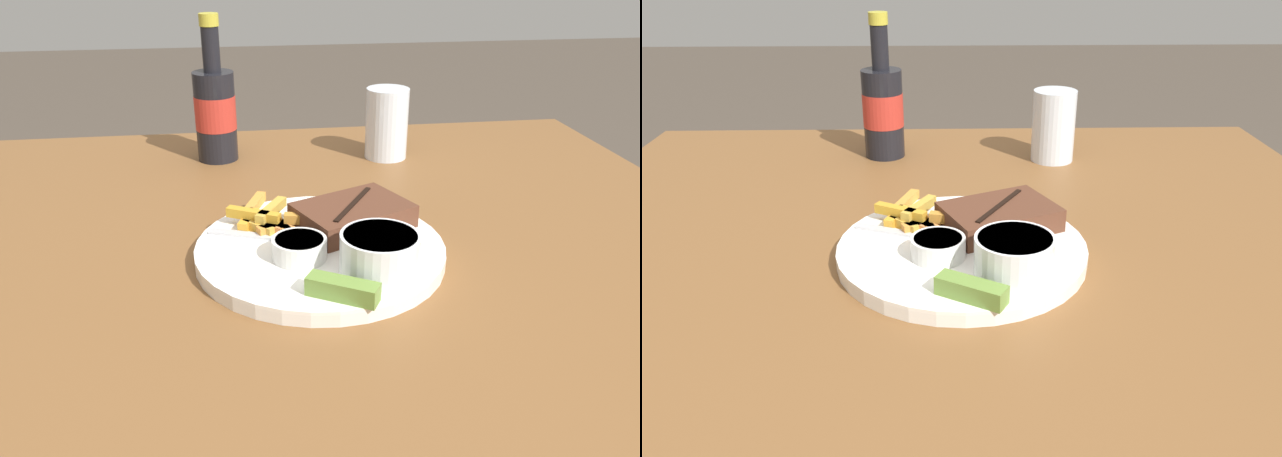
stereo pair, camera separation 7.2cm
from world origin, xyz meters
TOP-DOWN VIEW (x-y plane):
  - dining_table at (0.00, 0.00)m, footprint 1.12×1.07m
  - dinner_plate at (0.00, 0.00)m, footprint 0.29×0.29m
  - steak_portion at (0.05, 0.04)m, footprint 0.16×0.14m
  - fries_pile at (-0.06, 0.06)m, footprint 0.12×0.13m
  - coleslaw_cup at (0.05, -0.08)m, footprint 0.09×0.09m
  - dipping_sauce_cup at (-0.03, -0.03)m, footprint 0.06×0.06m
  - pickle_spear at (0.01, -0.12)m, footprint 0.07×0.06m
  - fork_utensil at (-0.07, 0.03)m, footprint 0.13×0.06m
  - knife_utensil at (0.00, 0.04)m, footprint 0.11×0.14m
  - beer_bottle at (-0.12, 0.38)m, footprint 0.07×0.07m
  - drinking_glass at (0.16, 0.35)m, footprint 0.07×0.07m

SIDE VIEW (x-z plane):
  - dining_table at x=0.00m, z-range 0.28..1.00m
  - dinner_plate at x=0.00m, z-range 0.72..0.74m
  - fork_utensil at x=-0.07m, z-range 0.74..0.74m
  - knife_utensil at x=0.00m, z-range 0.74..0.75m
  - fries_pile at x=-0.06m, z-range 0.74..0.76m
  - pickle_spear at x=0.01m, z-range 0.74..0.76m
  - dipping_sauce_cup at x=-0.03m, z-range 0.74..0.77m
  - steak_portion at x=0.05m, z-range 0.74..0.77m
  - coleslaw_cup at x=0.05m, z-range 0.74..0.79m
  - drinking_glass at x=0.16m, z-range 0.72..0.84m
  - beer_bottle at x=-0.12m, z-range 0.69..0.92m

